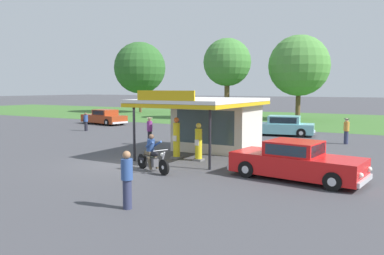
{
  "coord_description": "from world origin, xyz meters",
  "views": [
    {
      "loc": [
        11.36,
        -13.69,
        3.48
      ],
      "look_at": [
        1.28,
        4.13,
        1.4
      ],
      "focal_mm": 36.14,
      "sensor_mm": 36.0,
      "label": 1
    }
  ],
  "objects_px": {
    "gas_pump_offside": "(199,144)",
    "featured_classic_sedan": "(296,162)",
    "bystander_admiring_sedan": "(150,130)",
    "parked_car_second_row_spare": "(218,119)",
    "parked_car_back_row_centre_left": "(104,117)",
    "bystander_standing_back_lot": "(127,178)",
    "bystander_leaning_by_kiosk": "(86,121)",
    "parked_car_back_row_centre_right": "(278,126)",
    "motorcycle_with_rider": "(152,156)",
    "gas_pump_nearside": "(176,140)",
    "bystander_strolling_foreground": "(346,130)"
  },
  "relations": [
    {
      "from": "gas_pump_nearside",
      "to": "parked_car_back_row_centre_right",
      "type": "height_order",
      "value": "gas_pump_nearside"
    },
    {
      "from": "bystander_strolling_foreground",
      "to": "bystander_leaning_by_kiosk",
      "type": "xyz_separation_m",
      "value": [
        -19.73,
        -2.46,
        -0.08
      ]
    },
    {
      "from": "gas_pump_offside",
      "to": "bystander_strolling_foreground",
      "type": "distance_m",
      "value": 10.9
    },
    {
      "from": "motorcycle_with_rider",
      "to": "gas_pump_offside",
      "type": "bearing_deg",
      "value": 80.27
    },
    {
      "from": "parked_car_back_row_centre_left",
      "to": "motorcycle_with_rider",
      "type": "bearing_deg",
      "value": -42.68
    },
    {
      "from": "motorcycle_with_rider",
      "to": "featured_classic_sedan",
      "type": "height_order",
      "value": "motorcycle_with_rider"
    },
    {
      "from": "gas_pump_nearside",
      "to": "bystander_leaning_by_kiosk",
      "type": "height_order",
      "value": "gas_pump_nearside"
    },
    {
      "from": "gas_pump_nearside",
      "to": "featured_classic_sedan",
      "type": "xyz_separation_m",
      "value": [
        6.32,
        -1.51,
        -0.27
      ]
    },
    {
      "from": "parked_car_back_row_centre_left",
      "to": "bystander_leaning_by_kiosk",
      "type": "distance_m",
      "value": 5.9
    },
    {
      "from": "gas_pump_nearside",
      "to": "parked_car_second_row_spare",
      "type": "xyz_separation_m",
      "value": [
        -5.13,
        15.47,
        -0.24
      ]
    },
    {
      "from": "motorcycle_with_rider",
      "to": "gas_pump_nearside",
      "type": "bearing_deg",
      "value": 103.02
    },
    {
      "from": "bystander_admiring_sedan",
      "to": "parked_car_back_row_centre_right",
      "type": "bearing_deg",
      "value": 58.96
    },
    {
      "from": "motorcycle_with_rider",
      "to": "parked_car_back_row_centre_left",
      "type": "bearing_deg",
      "value": 137.32
    },
    {
      "from": "bystander_leaning_by_kiosk",
      "to": "bystander_admiring_sedan",
      "type": "bearing_deg",
      "value": -23.44
    },
    {
      "from": "parked_car_second_row_spare",
      "to": "bystander_standing_back_lot",
      "type": "xyz_separation_m",
      "value": [
        8.16,
        -23.07,
        0.2
      ]
    },
    {
      "from": "parked_car_second_row_spare",
      "to": "bystander_leaning_by_kiosk",
      "type": "distance_m",
      "value": 11.63
    },
    {
      "from": "featured_classic_sedan",
      "to": "parked_car_second_row_spare",
      "type": "relative_size",
      "value": 0.98
    },
    {
      "from": "gas_pump_offside",
      "to": "motorcycle_with_rider",
      "type": "distance_m",
      "value": 3.15
    },
    {
      "from": "bystander_strolling_foreground",
      "to": "bystander_admiring_sedan",
      "type": "bearing_deg",
      "value": -147.93
    },
    {
      "from": "gas_pump_nearside",
      "to": "motorcycle_with_rider",
      "type": "bearing_deg",
      "value": -76.98
    },
    {
      "from": "bystander_admiring_sedan",
      "to": "motorcycle_with_rider",
      "type": "bearing_deg",
      "value": -53.53
    },
    {
      "from": "parked_car_second_row_spare",
      "to": "motorcycle_with_rider",
      "type": "bearing_deg",
      "value": -72.53
    },
    {
      "from": "parked_car_second_row_spare",
      "to": "bystander_leaning_by_kiosk",
      "type": "bearing_deg",
      "value": -133.33
    },
    {
      "from": "parked_car_back_row_centre_left",
      "to": "bystander_admiring_sedan",
      "type": "relative_size",
      "value": 3.16
    },
    {
      "from": "gas_pump_offside",
      "to": "bystander_strolling_foreground",
      "type": "relative_size",
      "value": 1.13
    },
    {
      "from": "parked_car_second_row_spare",
      "to": "parked_car_back_row_centre_left",
      "type": "height_order",
      "value": "parked_car_second_row_spare"
    },
    {
      "from": "gas_pump_offside",
      "to": "parked_car_second_row_spare",
      "type": "height_order",
      "value": "gas_pump_offside"
    },
    {
      "from": "motorcycle_with_rider",
      "to": "featured_classic_sedan",
      "type": "distance_m",
      "value": 5.83
    },
    {
      "from": "featured_classic_sedan",
      "to": "parked_car_back_row_centre_right",
      "type": "bearing_deg",
      "value": 109.65
    },
    {
      "from": "parked_car_second_row_spare",
      "to": "parked_car_back_row_centre_left",
      "type": "distance_m",
      "value": 11.25
    },
    {
      "from": "bystander_leaning_by_kiosk",
      "to": "bystander_strolling_foreground",
      "type": "bearing_deg",
      "value": 7.11
    },
    {
      "from": "bystander_admiring_sedan",
      "to": "bystander_standing_back_lot",
      "type": "bearing_deg",
      "value": -57.23
    },
    {
      "from": "motorcycle_with_rider",
      "to": "bystander_strolling_foreground",
      "type": "relative_size",
      "value": 1.35
    },
    {
      "from": "motorcycle_with_rider",
      "to": "parked_car_second_row_spare",
      "type": "distance_m",
      "value": 19.47
    },
    {
      "from": "motorcycle_with_rider",
      "to": "bystander_admiring_sedan",
      "type": "relative_size",
      "value": 1.27
    },
    {
      "from": "bystander_standing_back_lot",
      "to": "bystander_leaning_by_kiosk",
      "type": "xyz_separation_m",
      "value": [
        -16.14,
        14.61,
        -0.12
      ]
    },
    {
      "from": "parked_car_back_row_centre_right",
      "to": "bystander_leaning_by_kiosk",
      "type": "height_order",
      "value": "bystander_leaning_by_kiosk"
    },
    {
      "from": "parked_car_back_row_centre_right",
      "to": "bystander_leaning_by_kiosk",
      "type": "distance_m",
      "value": 15.44
    },
    {
      "from": "bystander_standing_back_lot",
      "to": "gas_pump_nearside",
      "type": "bearing_deg",
      "value": 111.76
    },
    {
      "from": "gas_pump_offside",
      "to": "bystander_strolling_foreground",
      "type": "xyz_separation_m",
      "value": [
        5.38,
        9.48,
        0.03
      ]
    },
    {
      "from": "gas_pump_nearside",
      "to": "bystander_strolling_foreground",
      "type": "height_order",
      "value": "gas_pump_nearside"
    },
    {
      "from": "motorcycle_with_rider",
      "to": "bystander_strolling_foreground",
      "type": "height_order",
      "value": "bystander_strolling_foreground"
    },
    {
      "from": "featured_classic_sedan",
      "to": "bystander_admiring_sedan",
      "type": "distance_m",
      "value": 11.04
    },
    {
      "from": "motorcycle_with_rider",
      "to": "bystander_leaning_by_kiosk",
      "type": "xyz_separation_m",
      "value": [
        -13.82,
        10.11,
        0.13
      ]
    },
    {
      "from": "motorcycle_with_rider",
      "to": "parked_car_back_row_centre_left",
      "type": "distance_m",
      "value": 22.59
    },
    {
      "from": "parked_car_back_row_centre_left",
      "to": "gas_pump_nearside",
      "type": "bearing_deg",
      "value": -37.56
    },
    {
      "from": "gas_pump_offside",
      "to": "featured_classic_sedan",
      "type": "relative_size",
      "value": 0.35
    },
    {
      "from": "gas_pump_nearside",
      "to": "bystander_strolling_foreground",
      "type": "xyz_separation_m",
      "value": [
        6.62,
        9.48,
        -0.08
      ]
    },
    {
      "from": "parked_car_back_row_centre_right",
      "to": "gas_pump_nearside",
      "type": "bearing_deg",
      "value": -97.53
    },
    {
      "from": "gas_pump_offside",
      "to": "motorcycle_with_rider",
      "type": "height_order",
      "value": "gas_pump_offside"
    }
  ]
}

